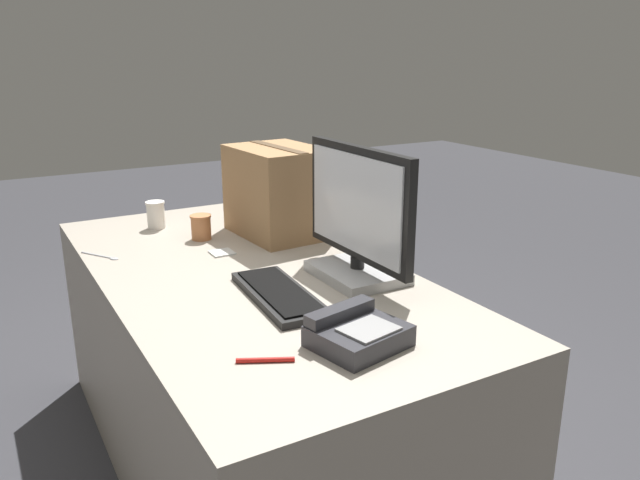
# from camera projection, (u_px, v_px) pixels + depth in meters

# --- Properties ---
(ground_plane) EXTENTS (12.00, 12.00, 0.00)m
(ground_plane) POSITION_uv_depth(u_px,v_px,m) (255.00, 461.00, 2.24)
(ground_plane) COLOR #38383D
(office_desk) EXTENTS (1.80, 0.90, 0.73)m
(office_desk) POSITION_uv_depth(u_px,v_px,m) (252.00, 370.00, 2.14)
(office_desk) COLOR #A89E8E
(office_desk) RESTS_ON ground_plane
(monitor) EXTENTS (0.52, 0.23, 0.41)m
(monitor) POSITION_uv_depth(u_px,v_px,m) (358.00, 222.00, 1.91)
(monitor) COLOR #B7B7B7
(monitor) RESTS_ON office_desk
(keyboard) EXTENTS (0.43, 0.18, 0.03)m
(keyboard) POSITION_uv_depth(u_px,v_px,m) (279.00, 294.00, 1.80)
(keyboard) COLOR black
(keyboard) RESTS_ON office_desk
(desk_phone) EXTENTS (0.22, 0.24, 0.08)m
(desk_phone) POSITION_uv_depth(u_px,v_px,m) (357.00, 333.00, 1.51)
(desk_phone) COLOR #2D2D33
(desk_phone) RESTS_ON office_desk
(paper_cup_left) EXTENTS (0.08, 0.08, 0.11)m
(paper_cup_left) POSITION_uv_depth(u_px,v_px,m) (156.00, 215.00, 2.49)
(paper_cup_left) COLOR white
(paper_cup_left) RESTS_ON office_desk
(paper_cup_right) EXTENTS (0.08, 0.08, 0.09)m
(paper_cup_right) POSITION_uv_depth(u_px,v_px,m) (201.00, 227.00, 2.34)
(paper_cup_right) COLOR #BC7547
(paper_cup_right) RESTS_ON office_desk
(spoon) EXTENTS (0.15, 0.10, 0.00)m
(spoon) POSITION_uv_depth(u_px,v_px,m) (105.00, 257.00, 2.15)
(spoon) COLOR #B2B2B7
(spoon) RESTS_ON office_desk
(cardboard_box) EXTENTS (0.40, 0.31, 0.34)m
(cardboard_box) POSITION_uv_depth(u_px,v_px,m) (279.00, 191.00, 2.38)
(cardboard_box) COLOR #9E754C
(cardboard_box) RESTS_ON office_desk
(pen_marker) EXTENTS (0.07, 0.13, 0.01)m
(pen_marker) POSITION_uv_depth(u_px,v_px,m) (265.00, 360.00, 1.43)
(pen_marker) COLOR red
(pen_marker) RESTS_ON office_desk
(sticky_note_pad) EXTENTS (0.08, 0.08, 0.01)m
(sticky_note_pad) POSITION_uv_depth(u_px,v_px,m) (222.00, 253.00, 2.19)
(sticky_note_pad) COLOR silver
(sticky_note_pad) RESTS_ON office_desk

